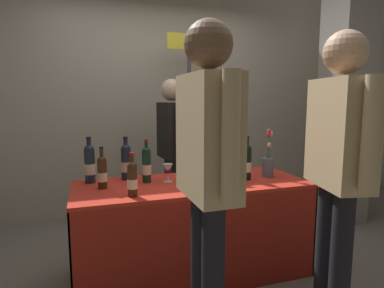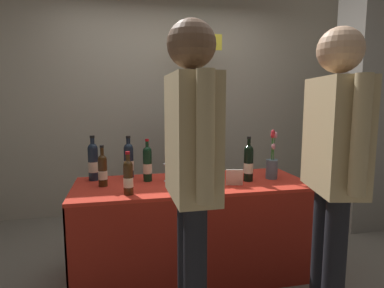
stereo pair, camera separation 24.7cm
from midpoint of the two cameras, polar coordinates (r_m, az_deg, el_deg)
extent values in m
plane|color=gray|center=(2.81, 2.71, -21.67)|extent=(12.00, 12.00, 0.00)
cube|color=#B2A893|center=(4.03, -3.15, 7.79)|extent=(7.89, 0.12, 2.76)
cube|color=gray|center=(3.95, 29.68, 8.17)|extent=(0.43, 0.43, 2.95)
cube|color=red|center=(2.53, 2.81, -7.05)|extent=(1.78, 0.71, 0.02)
cube|color=#A32519|center=(2.34, 5.08, -18.05)|extent=(1.78, 0.01, 0.72)
cube|color=#A32519|center=(2.96, 0.97, -12.34)|extent=(1.78, 0.01, 0.72)
cube|color=#A32519|center=(2.58, -17.40, -15.85)|extent=(0.01, 0.71, 0.72)
cube|color=#A32519|center=(2.99, 19.84, -12.64)|extent=(0.01, 0.71, 0.72)
cylinder|color=#38230F|center=(2.45, -12.69, -4.99)|extent=(0.07, 0.07, 0.20)
sphere|color=#38230F|center=(2.43, -12.77, -2.65)|extent=(0.06, 0.06, 0.06)
cylinder|color=#38230F|center=(2.42, -12.80, -1.65)|extent=(0.03, 0.03, 0.09)
cylinder|color=black|center=(2.41, -12.83, -0.43)|extent=(0.03, 0.03, 0.02)
cylinder|color=beige|center=(2.45, -12.68, -5.36)|extent=(0.07, 0.07, 0.06)
cylinder|color=black|center=(2.60, 12.62, -3.74)|extent=(0.07, 0.07, 0.25)
sphere|color=black|center=(2.57, 12.70, -1.03)|extent=(0.07, 0.07, 0.07)
cylinder|color=black|center=(2.57, 12.73, -0.08)|extent=(0.03, 0.03, 0.09)
cylinder|color=black|center=(2.56, 12.76, 1.07)|extent=(0.03, 0.03, 0.02)
cylinder|color=beige|center=(2.60, 12.60, -4.17)|extent=(0.07, 0.07, 0.08)
cylinder|color=#38230F|center=(2.20, -8.02, -6.32)|extent=(0.06, 0.06, 0.20)
sphere|color=#38230F|center=(2.18, -8.07, -3.73)|extent=(0.06, 0.06, 0.06)
cylinder|color=#38230F|center=(2.17, -8.09, -2.78)|extent=(0.03, 0.03, 0.07)
cylinder|color=maroon|center=(2.16, -8.11, -1.59)|extent=(0.03, 0.03, 0.02)
cylinder|color=beige|center=(2.20, -8.01, -6.73)|extent=(0.07, 0.07, 0.06)
cylinder|color=black|center=(2.54, -5.11, -3.92)|extent=(0.07, 0.07, 0.24)
sphere|color=black|center=(2.52, -5.15, -1.23)|extent=(0.07, 0.07, 0.07)
cylinder|color=black|center=(2.51, -5.16, -0.38)|extent=(0.03, 0.03, 0.08)
cylinder|color=maroon|center=(2.51, -5.17, 0.67)|extent=(0.03, 0.03, 0.02)
cylinder|color=beige|center=(2.55, -5.11, -4.34)|extent=(0.07, 0.07, 0.08)
cylinder|color=#192333|center=(2.64, -14.47, -3.51)|extent=(0.08, 0.08, 0.26)
sphere|color=#192333|center=(2.62, -14.57, -0.74)|extent=(0.08, 0.08, 0.08)
cylinder|color=#192333|center=(2.61, -14.60, 0.14)|extent=(0.03, 0.03, 0.08)
cylinder|color=black|center=(2.61, -14.64, 1.23)|extent=(0.04, 0.04, 0.02)
cylinder|color=beige|center=(2.65, -14.46, -3.94)|extent=(0.08, 0.08, 0.08)
cylinder|color=#192333|center=(2.66, -8.49, -3.36)|extent=(0.08, 0.08, 0.25)
sphere|color=#192333|center=(2.64, -8.54, -0.72)|extent=(0.08, 0.08, 0.08)
cylinder|color=#192333|center=(2.64, -8.56, 0.14)|extent=(0.03, 0.03, 0.08)
cylinder|color=black|center=(2.63, -8.58, 1.20)|extent=(0.04, 0.04, 0.02)
cylinder|color=beige|center=(2.67, -8.48, -3.78)|extent=(0.08, 0.08, 0.08)
cylinder|color=silver|center=(2.56, -1.42, -6.56)|extent=(0.07, 0.07, 0.00)
cylinder|color=silver|center=(2.55, -1.42, -5.83)|extent=(0.01, 0.01, 0.06)
cone|color=silver|center=(2.53, -1.42, -4.30)|extent=(0.08, 0.08, 0.07)
cylinder|color=#590C19|center=(2.54, -1.42, -4.76)|extent=(0.04, 0.04, 0.02)
cylinder|color=slate|center=(2.73, 16.40, -4.29)|extent=(0.09, 0.09, 0.16)
cylinder|color=#38722D|center=(2.71, 16.51, -1.24)|extent=(0.03, 0.03, 0.29)
ellipsoid|color=red|center=(2.71, 16.70, 1.88)|extent=(0.03, 0.03, 0.05)
cylinder|color=#38722D|center=(2.72, 16.72, -2.40)|extent=(0.01, 0.03, 0.18)
ellipsoid|color=pink|center=(2.71, 16.71, -0.44)|extent=(0.03, 0.03, 0.05)
cylinder|color=#38722D|center=(2.73, 16.56, -1.38)|extent=(0.05, 0.01, 0.27)
ellipsoid|color=pink|center=(2.72, 17.04, 1.50)|extent=(0.03, 0.03, 0.05)
cylinder|color=#38722D|center=(2.72, 16.42, -1.39)|extent=(0.01, 0.01, 0.28)
ellipsoid|color=red|center=(2.71, 16.56, 1.50)|extent=(0.03, 0.03, 0.05)
cube|color=silver|center=(2.45, 10.38, -5.85)|extent=(0.13, 0.05, 0.12)
cylinder|color=#2D3347|center=(3.49, -0.29, -8.57)|extent=(0.12, 0.12, 0.79)
cylinder|color=#2D3347|center=(3.35, 0.46, -9.31)|extent=(0.12, 0.12, 0.79)
cube|color=black|center=(3.29, 0.08, 2.43)|extent=(0.24, 0.42, 0.56)
sphere|color=beige|center=(3.27, 0.08, 9.51)|extent=(0.22, 0.22, 0.22)
cylinder|color=black|center=(3.52, -1.05, 3.15)|extent=(0.08, 0.08, 0.52)
cylinder|color=black|center=(3.05, 1.38, 2.42)|extent=(0.08, 0.08, 0.52)
cylinder|color=black|center=(2.11, 27.02, -19.54)|extent=(0.12, 0.12, 0.88)
cylinder|color=black|center=(2.25, 24.98, -17.68)|extent=(0.12, 0.12, 0.88)
cube|color=tan|center=(1.98, 27.26, 1.40)|extent=(0.30, 0.47, 0.62)
sphere|color=tan|center=(1.99, 28.09, 14.43)|extent=(0.24, 0.24, 0.24)
cylinder|color=tan|center=(1.74, 31.21, 1.22)|extent=(0.08, 0.08, 0.57)
cylinder|color=tan|center=(2.21, 24.22, 2.83)|extent=(0.08, 0.08, 0.57)
cylinder|color=black|center=(1.80, 4.85, -23.61)|extent=(0.12, 0.12, 0.88)
cylinder|color=black|center=(1.95, 3.20, -21.07)|extent=(0.12, 0.12, 0.88)
cube|color=tan|center=(1.63, 4.24, 1.29)|extent=(0.22, 0.44, 0.63)
sphere|color=brown|center=(1.64, 4.40, 17.17)|extent=(0.24, 0.24, 0.24)
cylinder|color=tan|center=(1.38, 7.51, 1.09)|extent=(0.08, 0.08, 0.58)
cylinder|color=tan|center=(1.88, 1.86, 2.94)|extent=(0.08, 0.08, 0.58)
cylinder|color=#47474C|center=(3.69, 3.33, 2.88)|extent=(0.04, 0.04, 2.13)
cube|color=yellow|center=(3.73, 3.45, 17.58)|extent=(0.49, 0.02, 0.17)
camera|label=1|loc=(0.12, -87.14, 0.39)|focal=30.28mm
camera|label=2|loc=(0.12, 92.86, -0.39)|focal=30.28mm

